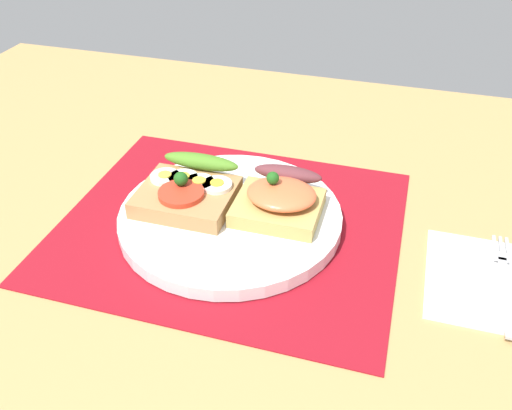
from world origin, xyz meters
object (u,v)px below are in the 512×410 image
(plate, at_px, (230,217))
(napkin, at_px, (498,282))
(fork, at_px, (504,279))
(sandwich_salmon, at_px, (280,198))
(sandwich_egg_tomato, at_px, (188,190))

(plate, relative_size, napkin, 1.79)
(napkin, bearing_deg, fork, 15.54)
(plate, height_order, sandwich_salmon, sandwich_salmon)
(plate, bearing_deg, sandwich_salmon, 17.72)
(fork, bearing_deg, sandwich_salmon, 172.04)
(sandwich_salmon, height_order, napkin, sandwich_salmon)
(sandwich_salmon, xyz_separation_m, fork, (0.24, -0.03, -0.03))
(napkin, height_order, fork, fork)
(sandwich_salmon, bearing_deg, sandwich_egg_tomato, -174.56)
(sandwich_salmon, bearing_deg, fork, -7.96)
(sandwich_salmon, bearing_deg, napkin, -8.39)
(sandwich_salmon, bearing_deg, plate, -162.28)
(sandwich_salmon, relative_size, napkin, 0.68)
(sandwich_egg_tomato, relative_size, sandwich_salmon, 1.11)
(napkin, bearing_deg, plate, 176.52)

